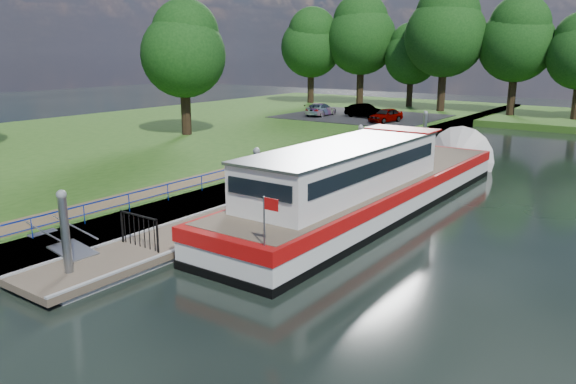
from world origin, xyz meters
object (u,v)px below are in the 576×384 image
Objects in this scene: car_c at (321,109)px; car_a at (386,115)px; barge at (378,184)px; pontoon at (315,191)px; car_b at (364,111)px.

car_a is at bearing 166.72° from car_c.
car_a is (-10.64, 22.36, 0.35)m from barge.
pontoon is at bearing 116.28° from car_c.
car_b is at bearing -172.47° from car_c.
car_a is at bearing 115.46° from barge.
pontoon is 27.10m from car_c.
barge reaches higher than pontoon.
pontoon is 23.12m from car_a.
pontoon is 7.26× the size of car_c.
car_a is at bearing 107.77° from pontoon.
car_a reaches higher than car_c.
car_a is 3.68m from car_b.
car_b reaches higher than pontoon.
car_b is 4.28m from car_c.
car_a is at bearing -111.65° from car_b.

